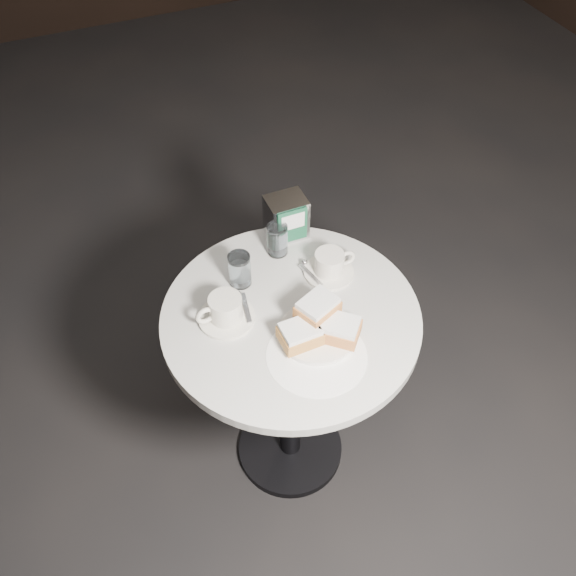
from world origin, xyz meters
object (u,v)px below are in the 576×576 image
Objects in this scene: coffee_cup_left at (225,311)px; water_glass_left at (240,270)px; napkin_dispenser at (286,217)px; beignet_plate at (318,327)px; cafe_table at (291,358)px; water_glass_right at (277,240)px; coffee_cup_right at (330,265)px.

water_glass_left is at bearing 48.60° from coffee_cup_left.
beignet_plate is at bearing -100.99° from napkin_dispenser.
cafe_table is 0.26m from beignet_plate.
beignet_plate is at bearing -41.09° from coffee_cup_left.
beignet_plate reaches higher than water_glass_right.
water_glass_left is at bearing -145.97° from napkin_dispenser.
water_glass_right is (0.06, 0.24, 0.25)m from cafe_table.
napkin_dispenser is (0.19, 0.13, 0.02)m from water_glass_left.
cafe_table is 0.30m from coffee_cup_right.
beignet_plate is at bearing -64.86° from water_glass_left.
coffee_cup_left is at bearing -169.47° from coffee_cup_right.
water_glass_left is at bearing 167.66° from coffee_cup_right.
water_glass_left is at bearing -152.70° from water_glass_right.
water_glass_left is at bearing 117.11° from cafe_table.
napkin_dispenser reaches higher than water_glass_left.
cafe_table is at bearing 111.54° from beignet_plate.
coffee_cup_left is at bearing 144.02° from beignet_plate.
coffee_cup_left is 0.33m from coffee_cup_right.
coffee_cup_right is (0.32, 0.05, -0.00)m from coffee_cup_left.
coffee_cup_right is 1.57× the size of water_glass_right.
napkin_dispenser is (0.28, 0.24, 0.03)m from coffee_cup_left.
coffee_cup_right is at bearing -14.69° from water_glass_left.
beignet_plate is 1.51× the size of coffee_cup_left.
coffee_cup_right is 0.21m from napkin_dispenser.
water_glass_right is (0.14, 0.07, -0.00)m from water_glass_left.
water_glass_left is 1.03× the size of water_glass_right.
coffee_cup_right is (0.16, 0.10, 0.23)m from cafe_table.
coffee_cup_left is at bearing -126.28° from water_glass_left.
water_glass_right reaches higher than cafe_table.
coffee_cup_left is at bearing -140.47° from water_glass_right.
coffee_cup_left reaches higher than coffee_cup_right.
napkin_dispenser is (0.05, 0.06, 0.02)m from water_glass_right.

